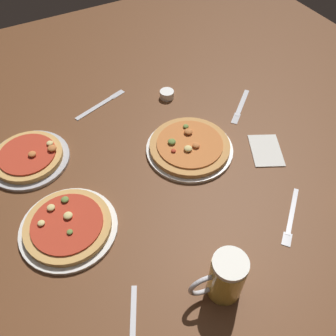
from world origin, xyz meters
name	(u,v)px	position (x,y,z in m)	size (l,w,h in m)	color
ground_plane	(168,175)	(0.00, 0.00, -0.01)	(2.40, 2.40, 0.03)	brown
pizza_plate_near	(68,226)	(-0.36, -0.05, 0.02)	(0.28, 0.28, 0.05)	silver
pizza_plate_far	(29,157)	(-0.39, 0.27, 0.02)	(0.27, 0.27, 0.05)	#B2B2B7
pizza_plate_side	(190,147)	(0.11, 0.05, 0.02)	(0.30, 0.30, 0.05)	silver
beer_mug_dark	(225,277)	(-0.07, -0.41, 0.08)	(0.14, 0.09, 0.15)	gold
ramekin_sauce	(167,94)	(0.18, 0.34, 0.01)	(0.06, 0.06, 0.03)	white
napkin_folded	(266,150)	(0.34, -0.08, 0.00)	(0.10, 0.15, 0.01)	silver
fork_left	(133,336)	(-0.32, -0.41, 0.00)	(0.12, 0.22, 0.01)	silver
knife_right	(101,104)	(-0.07, 0.43, 0.00)	(0.23, 0.09, 0.01)	silver
fork_spare	(291,217)	(0.24, -0.33, 0.00)	(0.17, 0.15, 0.01)	silver
knife_spare	(241,106)	(0.40, 0.16, 0.00)	(0.17, 0.15, 0.01)	silver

